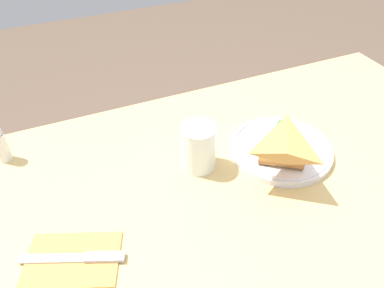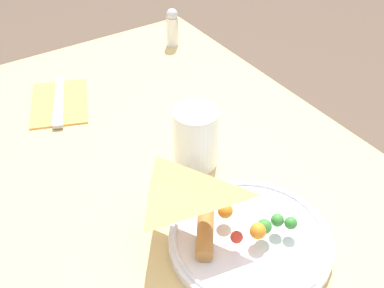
{
  "view_description": "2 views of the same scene",
  "coord_description": "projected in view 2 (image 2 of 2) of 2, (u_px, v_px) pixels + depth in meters",
  "views": [
    {
      "loc": [
        0.36,
        0.45,
        1.29
      ],
      "look_at": [
        0.11,
        -0.14,
        0.75
      ],
      "focal_mm": 35.0,
      "sensor_mm": 36.0,
      "label": 1
    },
    {
      "loc": [
        -0.43,
        0.24,
        1.26
      ],
      "look_at": [
        0.09,
        -0.1,
        0.77
      ],
      "focal_mm": 45.0,
      "sensor_mm": 36.0,
      "label": 2
    }
  ],
  "objects": [
    {
      "name": "dining_table",
      "position": [
        172.0,
        264.0,
        0.79
      ],
      "size": [
        1.26,
        0.81,
        0.71
      ],
      "color": "#DBB770",
      "rests_on": "ground_plane"
    },
    {
      "name": "plate_pizza",
      "position": [
        250.0,
        237.0,
        0.69
      ],
      "size": [
        0.24,
        0.24,
        0.05
      ],
      "color": "white",
      "rests_on": "dining_table"
    },
    {
      "name": "milk_glass",
      "position": [
        196.0,
        138.0,
        0.81
      ],
      "size": [
        0.08,
        0.08,
        0.11
      ],
      "color": "white",
      "rests_on": "dining_table"
    },
    {
      "name": "napkin_folded",
      "position": [
        59.0,
        103.0,
        0.98
      ],
      "size": [
        0.19,
        0.16,
        0.0
      ],
      "rotation": [
        0.0,
        0.0,
        -0.38
      ],
      "color": "#E59E4C",
      "rests_on": "dining_table"
    },
    {
      "name": "butter_knife",
      "position": [
        59.0,
        103.0,
        0.97
      ],
      "size": [
        0.18,
        0.09,
        0.01
      ],
      "rotation": [
        0.0,
        0.0,
        -0.39
      ],
      "color": "#B2B2B7",
      "rests_on": "napkin_folded"
    },
    {
      "name": "salt_shaker",
      "position": [
        172.0,
        27.0,
        1.16
      ],
      "size": [
        0.03,
        0.03,
        0.09
      ],
      "color": "silver",
      "rests_on": "dining_table"
    }
  ]
}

